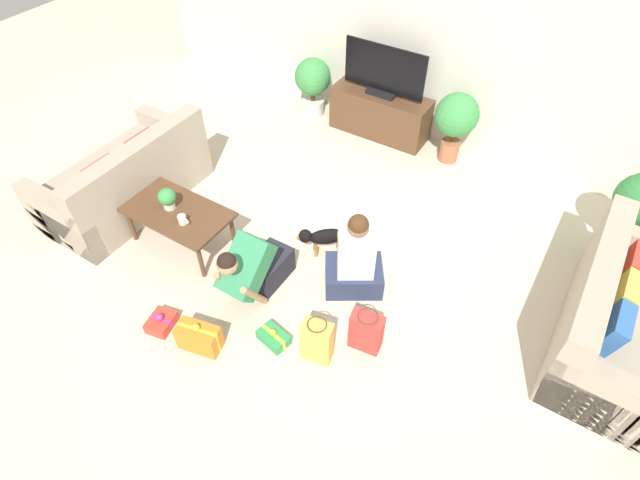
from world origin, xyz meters
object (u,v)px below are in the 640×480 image
Objects in this scene: potted_plant_back_right at (456,119)px; gift_box_a at (199,337)px; tv at (384,74)px; sofa_right at (621,322)px; tv_console at (380,114)px; gift_box_c at (161,322)px; person_kneeling at (255,267)px; sofa_left at (126,180)px; coffee_table at (178,214)px; person_sitting at (355,262)px; gift_bag_a at (317,341)px; dog at (322,237)px; gift_box_b at (273,337)px; tabletop_plant at (167,198)px; mug at (183,220)px; potted_plant_back_left at (313,81)px; gift_bag_b at (366,331)px; potted_plant_corner_right at (639,207)px.

potted_plant_back_right reaches higher than gift_box_a.
sofa_right is at bearing -29.66° from tv.
sofa_right is 1.41× the size of tv_console.
person_kneeling is at bearing 57.90° from gift_box_c.
sofa_left reaches higher than person_kneeling.
coffee_table is 1.13× the size of person_sitting.
tv_console is 2.69× the size of gift_bag_a.
sofa_left is 2.13× the size of person_kneeling.
gift_box_b is (0.19, -1.10, -0.16)m from dog.
person_sitting is at bearing 12.97° from tabletop_plant.
tabletop_plant is at bearing 174.02° from person_kneeling.
person_kneeling is 2.76× the size of gift_box_b.
sofa_right is 2.84m from gift_box_b.
gift_box_b is 1.39m from mug.
potted_plant_back_left reaches higher than gift_box_b.
sofa_left reaches higher than gift_box_b.
gift_bag_a is at bearing -133.32° from gift_bag_b.
coffee_table is at bearing -148.92° from potted_plant_corner_right.
dog is at bearing 71.36° from person_kneeling.
tv reaches higher than dog.
potted_plant_back_left reaches higher than gift_box_c.
tv_console is at bearing 86.50° from gift_box_c.
gift_box_b is 1.68m from tabletop_plant.
gift_box_c is (1.45, -1.03, -0.24)m from sofa_left.
gift_bag_a is at bearing 10.84° from gift_box_b.
potted_plant_corner_right is at bearing -7.23° from potted_plant_back_left.
person_kneeling is at bearing 3.92° from person_sitting.
tabletop_plant is at bearing 104.53° from sofa_right.
gift_bag_a is 2.06× the size of tabletop_plant.
potted_plant_back_right is (2.64, 2.57, 0.26)m from sofa_left.
gift_bag_a is at bearing 125.06° from sofa_right.
potted_plant_corner_right is at bearing 55.75° from gift_bag_b.
potted_plant_corner_right is at bearing -169.73° from person_sitting.
person_sitting is 2.23× the size of gift_bag_b.
potted_plant_corner_right is at bearing 44.32° from gift_box_c.
mug is (-0.36, 0.77, 0.42)m from gift_box_c.
dog is at bearing -56.09° from person_sitting.
coffee_table is 1.01× the size of tv.
potted_plant_corner_right is 4.00× the size of tabletop_plant.
tabletop_plant is at bearing 78.76° from sofa_left.
tabletop_plant is at bearing 160.44° from mug.
tv_console is at bearing 93.16° from gift_box_a.
gift_bag_b is at bearing -2.33° from tabletop_plant.
person_kneeling is 1.90× the size of dog.
potted_plant_back_right reaches higher than dog.
potted_plant_back_left reaches higher than dog.
tv is at bearing 94.73° from person_kneeling.
tv_console is 3.36m from gift_bag_a.
dog is 1.49m from gift_box_a.
tv reaches higher than potted_plant_back_right.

